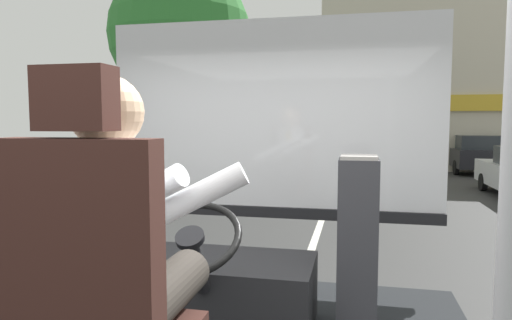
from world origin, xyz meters
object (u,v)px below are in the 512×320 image
Objects in this scene: bus_driver at (121,241)px; handrail_pole at (510,153)px; steering_console at (218,290)px; parked_car_black at (477,153)px; parked_car_red at (452,145)px; fare_box at (357,247)px; driver_seat at (103,318)px.

bus_driver is 1.19m from handrail_pole.
handrail_pole is at bearing -47.42° from steering_console.
parked_car_black is (5.25, 17.15, -0.82)m from bus_driver.
parked_car_red is (0.11, 5.11, 0.01)m from parked_car_black.
parked_car_red is at bearing 88.80° from parked_car_black.
driver_seat is at bearing -121.39° from fare_box.
handrail_pole reaches higher than driver_seat.
bus_driver is (-0.00, 0.13, 0.21)m from driver_seat.
bus_driver reaches higher than parked_car_black.
bus_driver is 0.38× the size of handrail_pole.
bus_driver is 0.78× the size of steering_console.
parked_car_red is at bearing 76.55° from driver_seat.
bus_driver reaches higher than steering_console.
fare_box is (-0.35, 1.30, -0.62)m from handrail_pole.
driver_seat reaches higher than parked_car_red.
parked_car_red is (5.35, 21.16, -0.23)m from steering_console.
handrail_pole is (1.14, -0.14, 0.32)m from bus_driver.
bus_driver is 0.22× the size of parked_car_black.
fare_box is 0.26× the size of parked_car_black.
driver_seat reaches higher than fare_box.
bus_driver is at bearing -103.52° from parked_car_red.
steering_console reaches higher than parked_car_black.
steering_console is 21.83m from parked_car_red.
fare_box reaches higher than steering_console.
parked_car_black is at bearing -91.20° from parked_car_red.
driver_seat is at bearing -90.00° from steering_console.
bus_driver is 0.21× the size of parked_car_red.
driver_seat is 0.60× the size of handrail_pole.
driver_seat is 0.25m from bus_driver.
handrail_pole is 1.48m from fare_box.
parked_car_black is (5.25, 16.05, -0.24)m from steering_console.
driver_seat is 1.28m from steering_console.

